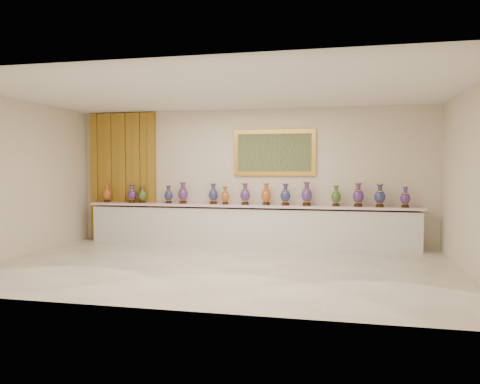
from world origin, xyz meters
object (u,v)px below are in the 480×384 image
object	(u,v)px
counter	(248,226)
vase_1	(132,194)
vase_0	(107,194)
vase_2	(142,195)

from	to	relation	value
counter	vase_1	distance (m)	2.79
vase_1	vase_0	bearing A→B (deg)	-178.93
vase_0	counter	bearing A→B (deg)	0.82
vase_2	vase_1	bearing A→B (deg)	177.82
counter	vase_0	xyz separation A→B (m)	(-3.33, -0.05, 0.66)
counter	vase_0	world-z (taller)	vase_0
vase_1	vase_2	xyz separation A→B (m)	(0.26, -0.01, -0.01)
vase_2	vase_0	bearing A→B (deg)	-179.90
vase_2	counter	bearing A→B (deg)	1.07
vase_0	vase_2	world-z (taller)	vase_0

